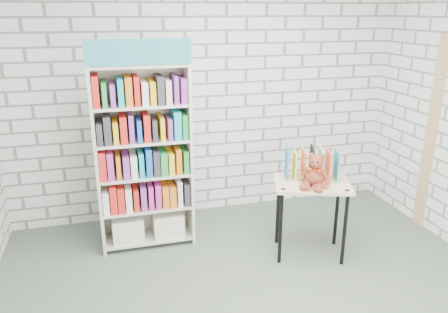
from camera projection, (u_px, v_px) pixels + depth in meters
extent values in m
plane|color=#495649|center=(264.00, 308.00, 3.59)|extent=(4.50, 4.50, 0.00)
cube|color=silver|center=(207.00, 96.00, 4.98)|extent=(4.50, 0.02, 2.80)
cube|color=beige|center=(97.00, 162.00, 4.22)|extent=(0.03, 0.36, 1.87)
cube|color=beige|center=(189.00, 155.00, 4.44)|extent=(0.03, 0.36, 1.87)
cube|color=beige|center=(142.00, 153.00, 4.49)|extent=(0.93, 0.02, 1.87)
cube|color=teal|center=(139.00, 52.00, 3.84)|extent=(0.93, 0.02, 0.23)
cube|color=beige|center=(149.00, 237.00, 4.61)|extent=(0.87, 0.34, 0.03)
cube|color=beige|center=(147.00, 206.00, 4.50)|extent=(0.87, 0.34, 0.03)
cube|color=beige|center=(145.00, 174.00, 4.38)|extent=(0.87, 0.34, 0.03)
cube|color=beige|center=(143.00, 140.00, 4.27)|extent=(0.87, 0.34, 0.03)
cube|color=beige|center=(141.00, 105.00, 4.16)|extent=(0.87, 0.34, 0.03)
cube|color=beige|center=(138.00, 65.00, 4.04)|extent=(0.87, 0.34, 0.03)
cube|color=silver|center=(128.00, 227.00, 4.51)|extent=(0.31, 0.30, 0.25)
cube|color=silver|center=(168.00, 222.00, 4.62)|extent=(0.31, 0.30, 0.25)
cube|color=orange|center=(146.00, 194.00, 4.44)|extent=(0.87, 0.30, 0.25)
cube|color=#BF338C|center=(144.00, 162.00, 4.33)|extent=(0.87, 0.30, 0.25)
cube|color=#19A5B2|center=(142.00, 127.00, 4.22)|extent=(0.87, 0.30, 0.25)
cube|color=white|center=(140.00, 91.00, 4.11)|extent=(0.87, 0.30, 0.25)
cube|color=#DEB385|center=(312.00, 184.00, 4.19)|extent=(0.83, 0.69, 0.03)
cylinder|color=black|center=(281.00, 228.00, 4.14)|extent=(0.04, 0.04, 0.73)
cylinder|color=black|center=(278.00, 211.00, 4.50)|extent=(0.04, 0.04, 0.73)
cylinder|color=black|center=(345.00, 230.00, 4.11)|extent=(0.04, 0.04, 0.73)
cylinder|color=black|center=(337.00, 212.00, 4.48)|extent=(0.04, 0.04, 0.73)
cylinder|color=black|center=(283.00, 189.00, 4.02)|extent=(0.05, 0.05, 0.01)
cylinder|color=black|center=(347.00, 191.00, 4.00)|extent=(0.05, 0.05, 0.01)
cube|color=teal|center=(287.00, 163.00, 4.25)|extent=(0.08, 0.21, 0.30)
cube|color=yellow|center=(295.00, 164.00, 4.25)|extent=(0.08, 0.21, 0.30)
cube|color=#FF611B|center=(303.00, 164.00, 4.25)|extent=(0.08, 0.21, 0.30)
cube|color=black|center=(312.00, 164.00, 4.24)|extent=(0.08, 0.21, 0.30)
cube|color=white|center=(320.00, 164.00, 4.24)|extent=(0.08, 0.21, 0.30)
cube|color=#CF5D24|center=(328.00, 164.00, 4.23)|extent=(0.08, 0.21, 0.30)
cube|color=#34A6C3|center=(337.00, 164.00, 4.23)|extent=(0.08, 0.21, 0.30)
ellipsoid|color=maroon|center=(315.00, 176.00, 4.07)|extent=(0.19, 0.16, 0.19)
sphere|color=maroon|center=(316.00, 162.00, 4.02)|extent=(0.14, 0.14, 0.14)
sphere|color=maroon|center=(312.00, 155.00, 4.03)|extent=(0.05, 0.05, 0.05)
sphere|color=maroon|center=(323.00, 157.00, 3.99)|extent=(0.05, 0.05, 0.05)
sphere|color=maroon|center=(315.00, 166.00, 3.98)|extent=(0.05, 0.05, 0.05)
sphere|color=black|center=(313.00, 162.00, 3.97)|extent=(0.02, 0.02, 0.02)
sphere|color=black|center=(318.00, 162.00, 3.95)|extent=(0.02, 0.02, 0.02)
sphere|color=black|center=(314.00, 166.00, 3.95)|extent=(0.02, 0.02, 0.02)
cylinder|color=maroon|center=(305.00, 173.00, 4.08)|extent=(0.08, 0.11, 0.13)
cylinder|color=maroon|center=(325.00, 176.00, 4.01)|extent=(0.11, 0.07, 0.13)
sphere|color=maroon|center=(302.00, 178.00, 4.10)|extent=(0.05, 0.05, 0.05)
sphere|color=maroon|center=(328.00, 182.00, 4.00)|extent=(0.05, 0.05, 0.05)
cylinder|color=maroon|center=(307.00, 185.00, 4.03)|extent=(0.11, 0.15, 0.08)
cylinder|color=maroon|center=(318.00, 187.00, 3.98)|extent=(0.15, 0.12, 0.08)
sphere|color=maroon|center=(303.00, 187.00, 3.98)|extent=(0.06, 0.06, 0.06)
sphere|color=maroon|center=(319.00, 190.00, 3.92)|extent=(0.06, 0.06, 0.06)
cone|color=red|center=(311.00, 170.00, 4.01)|extent=(0.07, 0.07, 0.05)
cone|color=red|center=(318.00, 171.00, 3.98)|extent=(0.07, 0.07, 0.05)
sphere|color=red|center=(315.00, 170.00, 3.99)|extent=(0.03, 0.03, 0.03)
cube|color=tan|center=(431.00, 136.00, 4.69)|extent=(0.05, 0.12, 2.10)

